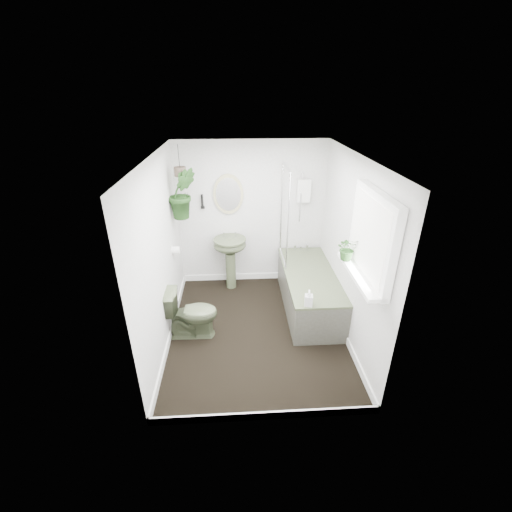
{
  "coord_description": "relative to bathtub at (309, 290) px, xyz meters",
  "views": [
    {
      "loc": [
        -0.24,
        -3.71,
        2.97
      ],
      "look_at": [
        0.0,
        0.15,
        1.05
      ],
      "focal_mm": 24.0,
      "sensor_mm": 36.0,
      "label": 1
    }
  ],
  "objects": [
    {
      "name": "sill_plant",
      "position": [
        0.17,
        -0.9,
        1.09
      ],
      "size": [
        0.26,
        0.23,
        0.27
      ],
      "primitive_type": "imported",
      "rotation": [
        0.0,
        0.0,
        -0.1
      ],
      "color": "black",
      "rests_on": "window_sill"
    },
    {
      "name": "window_recess",
      "position": [
        0.29,
        -1.2,
        1.36
      ],
      "size": [
        0.08,
        1.0,
        0.9
      ],
      "primitive_type": "cube",
      "color": "white",
      "rests_on": "wall_right"
    },
    {
      "name": "toilet_roll_holder",
      "position": [
        -1.9,
        0.2,
        0.61
      ],
      "size": [
        0.11,
        0.11,
        0.11
      ],
      "primitive_type": "cylinder",
      "rotation": [
        0.0,
        1.57,
        0.0
      ],
      "color": "white",
      "rests_on": "wall_left"
    },
    {
      "name": "window_blinds",
      "position": [
        0.24,
        -1.2,
        1.36
      ],
      "size": [
        0.01,
        0.86,
        0.76
      ],
      "primitive_type": "cube",
      "color": "white",
      "rests_on": "wall_right"
    },
    {
      "name": "bath_screen",
      "position": [
        -0.33,
        0.49,
        0.99
      ],
      "size": [
        0.04,
        0.72,
        1.4
      ],
      "primitive_type": null,
      "color": "silver",
      "rests_on": "bathtub"
    },
    {
      "name": "wall_sconce",
      "position": [
        -1.55,
        0.86,
        1.11
      ],
      "size": [
        0.04,
        0.04,
        0.22
      ],
      "primitive_type": "cylinder",
      "color": "black",
      "rests_on": "wall_back"
    },
    {
      "name": "hanging_plant",
      "position": [
        -1.77,
        0.45,
        1.36
      ],
      "size": [
        0.46,
        0.41,
        0.72
      ],
      "primitive_type": "imported",
      "rotation": [
        0.0,
        0.0,
        0.27
      ],
      "color": "black",
      "rests_on": "ceiling"
    },
    {
      "name": "wall_right",
      "position": [
        0.36,
        -0.5,
        0.86
      ],
      "size": [
        0.02,
        2.8,
        2.3
      ],
      "primitive_type": "cube",
      "color": "silver",
      "rests_on": "ground"
    },
    {
      "name": "bathtub",
      "position": [
        0.0,
        0.0,
        0.0
      ],
      "size": [
        0.72,
        1.72,
        0.58
      ],
      "primitive_type": null,
      "color": "#485238",
      "rests_on": "floor"
    },
    {
      "name": "shower_box",
      "position": [
        0.0,
        0.84,
        1.26
      ],
      "size": [
        0.2,
        0.1,
        0.35
      ],
      "primitive_type": "cube",
      "color": "white",
      "rests_on": "wall_back"
    },
    {
      "name": "soap_bottle",
      "position": [
        -0.19,
        -0.79,
        0.4
      ],
      "size": [
        0.11,
        0.11,
        0.21
      ],
      "primitive_type": "imported",
      "rotation": [
        0.0,
        0.0,
        -0.18
      ],
      "color": "black",
      "rests_on": "bathtub"
    },
    {
      "name": "toilet",
      "position": [
        -1.65,
        -0.53,
        0.05
      ],
      "size": [
        0.67,
        0.39,
        0.68
      ],
      "primitive_type": "imported",
      "rotation": [
        0.0,
        0.0,
        1.55
      ],
      "color": "#485238",
      "rests_on": "floor"
    },
    {
      "name": "floor",
      "position": [
        -0.8,
        -0.5,
        -0.3
      ],
      "size": [
        2.3,
        2.8,
        0.02
      ],
      "primitive_type": "cube",
      "color": "black",
      "rests_on": "ground"
    },
    {
      "name": "oval_mirror",
      "position": [
        -1.15,
        0.87,
        1.21
      ],
      "size": [
        0.46,
        0.03,
        0.62
      ],
      "primitive_type": "ellipsoid",
      "color": "tan",
      "rests_on": "wall_back"
    },
    {
      "name": "window_sill",
      "position": [
        0.22,
        -1.2,
        0.94
      ],
      "size": [
        0.18,
        1.0,
        0.04
      ],
      "primitive_type": "cube",
      "color": "white",
      "rests_on": "wall_right"
    },
    {
      "name": "wall_back",
      "position": [
        -0.8,
        0.91,
        0.86
      ],
      "size": [
        2.3,
        0.02,
        2.3
      ],
      "primitive_type": "cube",
      "color": "silver",
      "rests_on": "ground"
    },
    {
      "name": "ceiling",
      "position": [
        -0.8,
        -0.5,
        2.02
      ],
      "size": [
        2.3,
        2.8,
        0.02
      ],
      "primitive_type": "cube",
      "color": "white",
      "rests_on": "ground"
    },
    {
      "name": "wall_front",
      "position": [
        -0.8,
        -1.91,
        0.86
      ],
      "size": [
        2.3,
        0.02,
        2.3
      ],
      "primitive_type": "cube",
      "color": "silver",
      "rests_on": "ground"
    },
    {
      "name": "pedestal_sink",
      "position": [
        -1.15,
        0.66,
        0.14
      ],
      "size": [
        0.56,
        0.5,
        0.86
      ],
      "primitive_type": null,
      "rotation": [
        0.0,
        0.0,
        0.14
      ],
      "color": "#485238",
      "rests_on": "floor"
    },
    {
      "name": "skirting",
      "position": [
        -0.8,
        -0.5,
        -0.24
      ],
      "size": [
        2.3,
        2.8,
        0.1
      ],
      "primitive_type": "cube",
      "color": "white",
      "rests_on": "floor"
    },
    {
      "name": "wall_left",
      "position": [
        -1.96,
        -0.5,
        0.86
      ],
      "size": [
        0.02,
        2.8,
        2.3
      ],
      "primitive_type": "cube",
      "color": "silver",
      "rests_on": "ground"
    },
    {
      "name": "hanging_pot",
      "position": [
        -1.77,
        0.45,
        1.66
      ],
      "size": [
        0.16,
        0.16,
        0.12
      ],
      "primitive_type": "cylinder",
      "color": "brown",
      "rests_on": "ceiling"
    }
  ]
}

